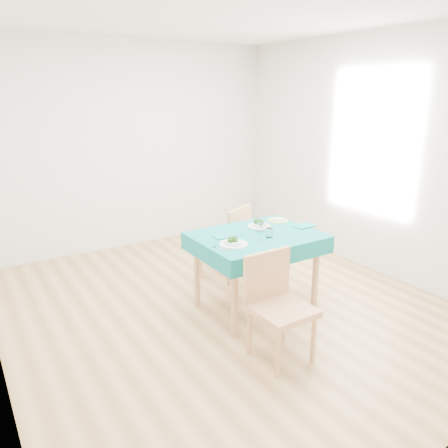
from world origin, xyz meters
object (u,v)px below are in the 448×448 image
chair_near (283,296)px  bowl_near (234,241)px  table (256,272)px  chair_far (224,231)px  side_plate (278,221)px  bowl_far (259,223)px

chair_near → bowl_near: bearing=89.4°
table → chair_far: chair_far is taller
table → side_plate: 0.64m
table → chair_far: bearing=80.5°
chair_near → chair_far: bearing=72.7°
chair_far → side_plate: 0.67m
bowl_far → side_plate: size_ratio=1.09×
bowl_near → side_plate: bowl_near is taller
chair_far → bowl_near: chair_far is taller
bowl_near → table: bearing=20.2°
chair_far → table: bearing=55.5°
table → side_plate: bearing=28.1°
table → chair_near: chair_near is taller
side_plate → chair_near: bearing=-127.1°
chair_near → bowl_near: size_ratio=4.34×
chair_near → bowl_far: bearing=62.2°
chair_near → side_plate: bearing=52.2°
chair_near → bowl_far: 1.14m
table → bowl_far: (0.16, 0.18, 0.41)m
bowl_near → chair_near: bearing=-90.0°
chair_near → side_plate: 1.33m
table → bowl_near: bearing=-159.8°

